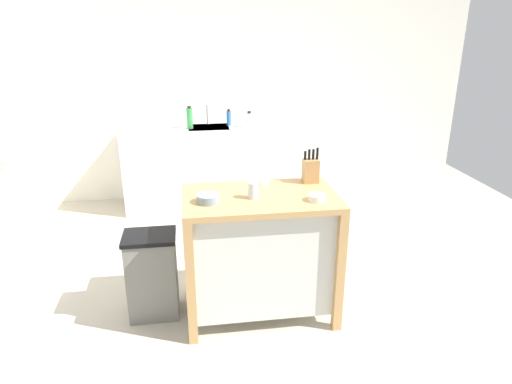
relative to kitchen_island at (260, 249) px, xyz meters
The scene contains 14 objects.
ground_plane 0.53m from the kitchen_island, 43.61° to the left, with size 6.44×6.44×0.00m, color #BCB29E.
wall_back 2.65m from the kitchen_island, 87.15° to the left, with size 5.44×0.10×2.60m, color silver.
kitchen_island is the anchor object (origin of this frame).
knife_block 0.67m from the kitchen_island, 28.35° to the left, with size 0.11×0.09×0.25m.
bowl_ceramic_wide 0.56m from the kitchen_island, 167.49° to the right, with size 0.15×0.15×0.05m.
bowl_ceramic_small 0.48m from the kitchen_island, 80.47° to the left, with size 0.11×0.11×0.04m.
bowl_stoneware_deep 0.56m from the kitchen_island, 23.46° to the right, with size 0.11×0.11×0.04m.
drinking_cup 0.46m from the kitchen_island, 140.69° to the right, with size 0.07×0.07×0.11m.
trash_bin 0.78m from the kitchen_island, behind, with size 0.36×0.28×0.63m.
sink_counter 2.19m from the kitchen_island, 96.28° to the left, with size 1.88×0.60×0.91m.
sink_faucet 2.39m from the kitchen_island, 95.90° to the left, with size 0.02×0.02×0.22m.
bottle_hand_soap 2.26m from the kitchen_island, 90.24° to the left, with size 0.05×0.05×0.18m.
bottle_dish_soap 2.22m from the kitchen_island, 101.81° to the left, with size 0.07×0.07×0.24m.
bottle_spray_cleaner 2.15m from the kitchen_island, 84.46° to the left, with size 0.07×0.07×0.18m.
Camera 1 is at (-0.57, -2.92, 1.98)m, focal length 31.88 mm.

